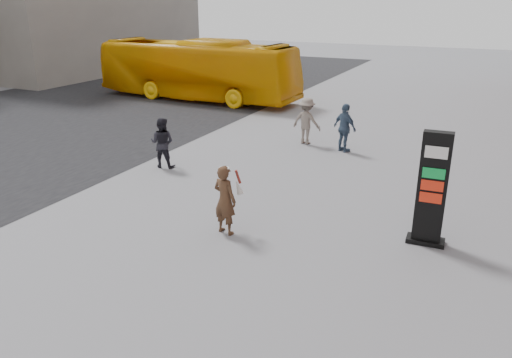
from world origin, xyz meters
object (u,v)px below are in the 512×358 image
at_px(info_pylon, 432,189).
at_px(pedestrian_c, 345,128).
at_px(woman, 225,199).
at_px(pedestrian_a, 162,143).
at_px(bus, 197,70).
at_px(pedestrian_b, 307,121).

xyz_separation_m(info_pylon, pedestrian_c, (-3.64, 6.06, -0.42)).
height_order(woman, pedestrian_a, woman).
bearing_deg(woman, pedestrian_a, -27.44).
distance_m(woman, pedestrian_c, 7.56).
bearing_deg(pedestrian_a, pedestrian_c, -151.24).
bearing_deg(woman, bus, -44.39).
bearing_deg(pedestrian_a, pedestrian_b, -137.42).
relative_size(woman, pedestrian_c, 0.96).
bearing_deg(pedestrian_a, info_pylon, 154.95).
relative_size(bus, pedestrian_c, 6.55).
height_order(info_pylon, pedestrian_c, info_pylon).
distance_m(bus, pedestrian_c, 11.61).
height_order(bus, pedestrian_a, bus).
xyz_separation_m(info_pylon, bus, (-13.50, 12.16, 0.29)).
height_order(info_pylon, bus, bus).
relative_size(info_pylon, pedestrian_a, 1.58).
xyz_separation_m(info_pylon, pedestrian_b, (-5.21, 6.46, -0.42)).
distance_m(info_pylon, bus, 18.17).
xyz_separation_m(pedestrian_b, pedestrian_c, (1.57, -0.40, -0.00)).
bearing_deg(pedestrian_b, info_pylon, 136.22).
xyz_separation_m(woman, pedestrian_b, (-0.94, 7.93, 0.01)).
height_order(pedestrian_b, pedestrian_c, same).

